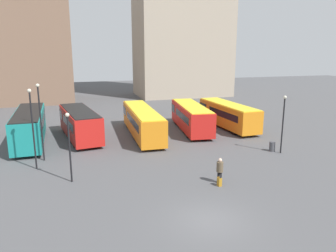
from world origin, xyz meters
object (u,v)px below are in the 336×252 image
object	(u,v)px
bus_0	(29,126)
lamp_post_2	(283,119)
bus_2	(142,121)
suitcase	(219,182)
lamp_post_1	(69,141)
lamp_post_3	(40,117)
bus_1	(80,123)
trash_bin	(272,147)
bus_4	(228,114)
bus_3	(191,116)
lamp_post_0	(32,123)
traveler	(220,168)

from	to	relation	value
bus_0	lamp_post_2	world-z (taller)	lamp_post_2
bus_2	suitcase	bearing A→B (deg)	-169.75
bus_0	lamp_post_1	world-z (taller)	lamp_post_1
bus_0	lamp_post_3	size ratio (longest dim) A/B	1.74
bus_1	trash_bin	world-z (taller)	bus_1
lamp_post_2	bus_4	bearing A→B (deg)	90.22
bus_1	trash_bin	xyz separation A→B (m)	(16.18, -9.41, -1.17)
bus_0	bus_3	distance (m)	16.71
lamp_post_0	lamp_post_2	size ratio (longest dim) A/B	1.20
suitcase	traveler	bearing A→B (deg)	-28.94
suitcase	lamp_post_3	distance (m)	14.87
bus_0	bus_3	xyz separation A→B (m)	(16.71, 0.20, -0.13)
suitcase	bus_0	bearing A→B (deg)	38.01
bus_0	lamp_post_3	distance (m)	6.52
bus_0	trash_bin	world-z (taller)	bus_0
lamp_post_3	lamp_post_2	bearing A→B (deg)	-11.13
bus_0	bus_1	world-z (taller)	bus_0
bus_0	bus_3	bearing A→B (deg)	-90.81
bus_2	bus_3	world-z (taller)	bus_3
lamp_post_2	bus_0	bearing A→B (deg)	155.09
lamp_post_0	lamp_post_3	size ratio (longest dim) A/B	0.97
bus_3	bus_4	xyz separation A→B (m)	(4.55, 0.09, -0.03)
bus_3	lamp_post_3	bearing A→B (deg)	119.15
bus_2	suitcase	size ratio (longest dim) A/B	14.44
bus_2	trash_bin	world-z (taller)	bus_2
trash_bin	bus_4	bearing A→B (deg)	87.74
bus_4	trash_bin	distance (m)	9.58
bus_2	lamp_post_3	distance (m)	11.16
traveler	lamp_post_0	distance (m)	13.98
bus_4	bus_1	bearing A→B (deg)	87.75
suitcase	lamp_post_2	xyz separation A→B (m)	(8.22, 4.93, 2.72)
lamp_post_3	bus_4	bearing A→B (deg)	17.76
bus_0	lamp_post_0	world-z (taller)	lamp_post_0
bus_3	lamp_post_2	distance (m)	11.18
bus_0	lamp_post_0	distance (m)	8.21
suitcase	lamp_post_3	bearing A→B (deg)	49.12
bus_3	bus_0	bearing A→B (deg)	97.50
bus_3	bus_4	world-z (taller)	bus_3
bus_3	bus_4	bearing A→B (deg)	-82.00
bus_2	bus_3	bearing A→B (deg)	-81.74
bus_2	bus_3	size ratio (longest dim) A/B	1.18
lamp_post_1	bus_0	bearing A→B (deg)	108.13
bus_0	bus_1	xyz separation A→B (m)	(4.70, 0.20, -0.09)
bus_4	suitcase	bearing A→B (deg)	149.01
bus_0	traveler	xyz separation A→B (m)	(13.30, -14.36, -0.64)
bus_1	lamp_post_1	size ratio (longest dim) A/B	2.02
bus_2	lamp_post_2	bearing A→B (deg)	-130.56
bus_2	lamp_post_2	world-z (taller)	lamp_post_2
lamp_post_1	lamp_post_2	distance (m)	17.67
lamp_post_2	lamp_post_1	bearing A→B (deg)	-175.55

